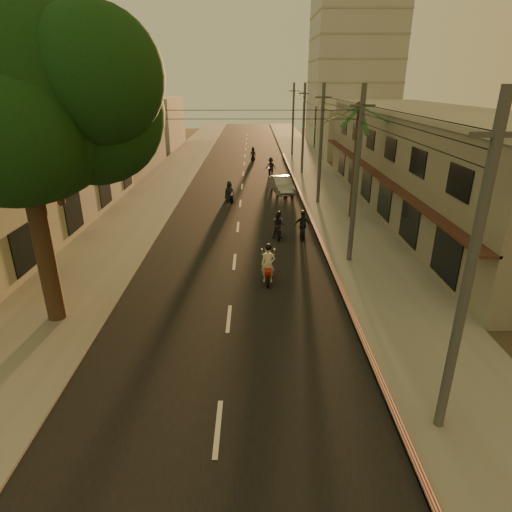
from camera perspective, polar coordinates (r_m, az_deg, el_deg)
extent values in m
plane|color=#383023|center=(16.11, -4.02, -11.98)|extent=(160.00, 160.00, 0.00)
cube|color=black|center=(34.52, -2.11, 7.02)|extent=(10.00, 140.00, 0.02)
cube|color=slate|center=(35.10, 10.32, 7.01)|extent=(5.00, 140.00, 0.12)
cube|color=slate|center=(35.52, -14.38, 6.86)|extent=(5.00, 140.00, 0.12)
cube|color=red|center=(29.96, 7.47, 4.65)|extent=(0.20, 60.00, 0.20)
cube|color=gray|center=(34.34, 22.26, 11.31)|extent=(8.00, 34.00, 7.00)
cube|color=#A6A296|center=(33.95, 23.18, 17.33)|extent=(8.20, 34.20, 0.30)
cube|color=#402119|center=(33.02, 15.12, 11.09)|extent=(0.80, 34.00, 0.12)
cube|color=#A6A296|center=(31.83, -28.83, 7.61)|extent=(8.00, 24.00, 5.00)
cube|color=gray|center=(31.40, -29.71, 12.18)|extent=(8.20, 24.20, 0.20)
cube|color=#B7B5B2|center=(71.08, 13.05, 25.69)|extent=(12.00, 12.00, 28.00)
cylinder|color=black|center=(18.29, -26.35, 0.53)|extent=(0.70, 0.70, 6.00)
cylinder|color=black|center=(17.54, -25.10, 10.18)|extent=(1.22, 2.17, 3.04)
cylinder|color=black|center=(17.52, -30.33, 9.91)|extent=(1.31, 1.49, 2.73)
sphere|color=black|center=(17.27, -29.57, 17.73)|extent=(7.20, 7.20, 7.20)
sphere|color=black|center=(17.33, -21.00, 17.40)|extent=(5.20, 5.20, 5.20)
sphere|color=black|center=(15.46, -30.02, 14.04)|extent=(4.60, 4.60, 4.60)
sphere|color=black|center=(15.62, -20.60, 21.51)|extent=(4.40, 4.40, 4.40)
sphere|color=black|center=(18.97, -23.28, 22.27)|extent=(4.40, 4.40, 4.40)
cylinder|color=black|center=(30.58, 13.07, 11.77)|extent=(0.32, 0.32, 7.60)
sphere|color=black|center=(30.16, 13.73, 18.88)|extent=(0.60, 0.60, 0.60)
cylinder|color=#38383A|center=(11.58, 26.33, -3.31)|extent=(0.26, 0.26, 9.00)
cube|color=#38383A|center=(10.71, 29.56, 13.90)|extent=(1.20, 0.12, 0.12)
cylinder|color=#38383A|center=(22.39, 13.19, 9.93)|extent=(0.26, 0.26, 9.00)
cube|color=#38383A|center=(21.95, 14.03, 18.88)|extent=(1.20, 0.12, 0.12)
cylinder|color=#38383A|center=(34.01, 8.62, 14.29)|extent=(0.26, 0.26, 9.00)
cube|color=#38383A|center=(33.72, 8.98, 20.18)|extent=(1.20, 0.12, 0.12)
cylinder|color=#38383A|center=(45.82, 6.33, 16.38)|extent=(0.26, 0.26, 9.00)
cube|color=#38383A|center=(45.61, 6.53, 20.76)|extent=(1.20, 0.12, 0.12)
cylinder|color=#38383A|center=(57.71, 4.96, 17.60)|extent=(0.26, 0.26, 9.00)
cube|color=#38383A|center=(57.55, 5.08, 21.08)|extent=(1.20, 0.12, 0.12)
cube|color=#A6A296|center=(60.04, 12.55, 15.92)|extent=(8.00, 14.00, 6.00)
cube|color=#A6A296|center=(50.09, -18.37, 13.26)|extent=(8.00, 14.00, 4.40)
cube|color=#A6A296|center=(67.23, -13.95, 16.85)|extent=(8.00, 14.00, 7.00)
cylinder|color=black|center=(21.48, 1.61, -1.79)|extent=(0.13, 0.62, 0.61)
cylinder|color=black|center=(20.23, 1.61, -3.37)|extent=(0.13, 0.62, 0.61)
cube|color=maroon|center=(20.65, 1.62, -1.91)|extent=(0.35, 1.22, 0.33)
cube|color=maroon|center=(21.09, 1.63, -0.89)|extent=(0.33, 0.12, 0.66)
cylinder|color=silver|center=(21.07, 1.64, 0.21)|extent=(0.60, 0.06, 0.04)
imported|color=beige|center=(20.53, 1.63, -1.10)|extent=(0.70, 0.49, 1.84)
sphere|color=black|center=(20.20, 1.66, 1.17)|extent=(0.33, 0.33, 0.33)
sphere|color=silver|center=(20.95, 0.81, 0.89)|extent=(0.13, 0.13, 0.13)
sphere|color=silver|center=(20.95, 2.49, 0.87)|extent=(0.13, 0.13, 0.13)
cylinder|color=black|center=(27.30, 2.93, 3.44)|extent=(0.10, 0.55, 0.55)
cylinder|color=black|center=(26.15, 3.07, 2.58)|extent=(0.10, 0.55, 0.55)
cube|color=black|center=(26.57, 3.02, 3.51)|extent=(0.28, 1.07, 0.29)
cube|color=black|center=(26.99, 2.97, 4.13)|extent=(0.29, 0.10, 0.59)
cylinder|color=silver|center=(26.99, 2.97, 4.90)|extent=(0.54, 0.04, 0.04)
imported|color=black|center=(26.48, 3.03, 4.09)|extent=(0.80, 0.63, 1.64)
sphere|color=black|center=(26.25, 3.07, 5.68)|extent=(0.29, 0.29, 0.29)
cylinder|color=black|center=(27.43, 6.11, 3.44)|extent=(0.13, 0.56, 0.55)
cylinder|color=black|center=(26.27, 6.22, 2.58)|extent=(0.13, 0.56, 0.55)
cube|color=black|center=(26.69, 6.20, 3.51)|extent=(0.35, 1.10, 0.30)
cube|color=black|center=(27.11, 6.16, 4.14)|extent=(0.30, 0.12, 0.59)
cylinder|color=silver|center=(27.12, 6.18, 4.91)|extent=(0.54, 0.07, 0.04)
imported|color=black|center=(26.60, 6.22, 4.09)|extent=(1.02, 0.53, 1.66)
sphere|color=black|center=(26.37, 6.29, 5.70)|extent=(0.30, 0.30, 0.30)
cylinder|color=black|center=(35.55, -3.94, 7.86)|extent=(0.30, 0.54, 0.54)
cylinder|color=black|center=(34.44, -3.25, 7.41)|extent=(0.30, 0.54, 0.54)
cube|color=black|center=(34.86, -3.57, 8.03)|extent=(0.67, 1.09, 0.29)
cube|color=black|center=(35.27, -3.85, 8.44)|extent=(0.31, 0.20, 0.58)
cylinder|color=silver|center=(35.30, -3.93, 9.01)|extent=(0.51, 0.25, 0.04)
imported|color=black|center=(34.79, -3.58, 8.48)|extent=(1.17, 1.09, 1.63)
sphere|color=black|center=(34.62, -3.61, 9.71)|extent=(0.29, 0.29, 0.29)
cylinder|color=black|center=(46.62, 2.18, 11.35)|extent=(0.25, 0.57, 0.56)
cylinder|color=black|center=(45.42, 1.81, 11.06)|extent=(0.25, 0.57, 0.56)
cube|color=black|center=(45.89, 1.98, 11.53)|extent=(0.57, 1.14, 0.30)
cube|color=black|center=(46.35, 2.13, 11.82)|extent=(0.32, 0.18, 0.60)
cylinder|color=silver|center=(46.40, 2.17, 12.27)|extent=(0.54, 0.19, 0.04)
imported|color=black|center=(45.84, 1.99, 11.88)|extent=(1.42, 1.19, 1.69)
sphere|color=black|center=(45.71, 2.00, 12.87)|extent=(0.30, 0.30, 0.30)
imported|color=gray|center=(37.84, 3.47, 9.43)|extent=(2.75, 4.71, 1.41)
cylinder|color=black|center=(54.66, -0.30, 12.95)|extent=(0.18, 0.54, 0.53)
cylinder|color=black|center=(53.50, -0.50, 12.75)|extent=(0.18, 0.54, 0.53)
cube|color=black|center=(53.97, -0.41, 13.11)|extent=(0.42, 1.07, 0.28)
cube|color=black|center=(54.41, -0.34, 13.33)|extent=(0.30, 0.14, 0.57)
cylinder|color=silver|center=(54.47, -0.32, 13.70)|extent=(0.52, 0.12, 0.04)
imported|color=black|center=(53.93, -0.41, 13.40)|extent=(0.93, 0.74, 1.59)
sphere|color=black|center=(53.82, -0.42, 14.18)|extent=(0.28, 0.28, 0.28)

